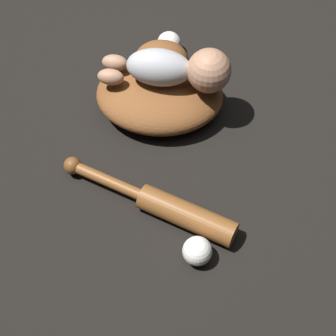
% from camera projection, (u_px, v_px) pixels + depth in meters
% --- Properties ---
extents(ground_plane, '(6.00, 6.00, 0.00)m').
position_uv_depth(ground_plane, '(165.00, 104.00, 1.58)').
color(ground_plane, black).
extents(baseball_glove, '(0.39, 0.37, 0.11)m').
position_uv_depth(baseball_glove, '(160.00, 88.00, 1.54)').
color(baseball_glove, brown).
rests_on(baseball_glove, ground).
extents(baby_figure, '(0.35, 0.18, 0.12)m').
position_uv_depth(baby_figure, '(178.00, 69.00, 1.44)').
color(baby_figure, '#B2B2B7').
rests_on(baby_figure, baseball_glove).
extents(baseball_bat, '(0.42, 0.29, 0.06)m').
position_uv_depth(baseball_bat, '(167.00, 207.00, 1.35)').
color(baseball_bat, brown).
rests_on(baseball_bat, ground).
extents(baseball, '(0.07, 0.07, 0.07)m').
position_uv_depth(baseball, '(197.00, 251.00, 1.28)').
color(baseball, white).
rests_on(baseball, ground).
extents(baseball_spare, '(0.07, 0.07, 0.07)m').
position_uv_depth(baseball_spare, '(169.00, 44.00, 1.67)').
color(baseball_spare, white).
rests_on(baseball_spare, ground).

